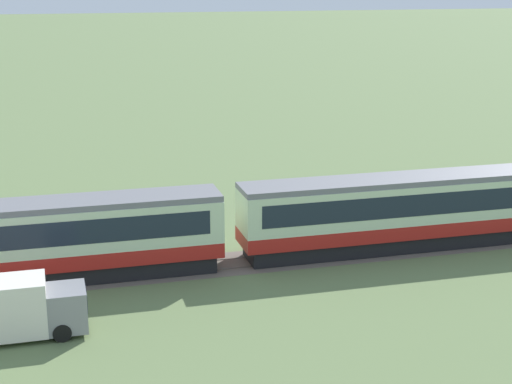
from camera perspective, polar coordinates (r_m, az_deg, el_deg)
passenger_train at (r=45.23m, az=10.99°, el=-1.17°), size 100.03×2.88×4.20m
railway_track at (r=43.41m, az=2.33°, el=-4.83°), size 144.55×3.60×0.04m
delivery_truck_grey at (r=35.33m, az=-17.05°, el=-8.11°), size 5.57×2.09×2.64m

